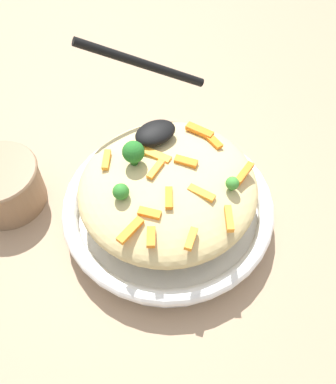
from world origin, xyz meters
The scene contains 22 objects.
ground_plane centered at (0.00, 0.00, 0.00)m, with size 2.40×2.40×0.00m, color #9E7F60.
serving_bowl centered at (0.00, 0.00, 0.03)m, with size 0.29×0.29×0.05m.
pasta_mound centered at (0.00, 0.00, 0.08)m, with size 0.24×0.23×0.07m, color #D1BA7A.
carrot_piece_0 centered at (0.08, -0.05, 0.10)m, with size 0.04×0.01×0.01m, color orange.
carrot_piece_1 centered at (0.03, 0.00, 0.11)m, with size 0.03×0.01×0.01m, color orange.
carrot_piece_2 centered at (-0.03, -0.09, 0.10)m, with size 0.03×0.01×0.01m, color orange.
carrot_piece_3 centered at (0.02, -0.05, 0.11)m, with size 0.03×0.01×0.01m, color orange.
carrot_piece_4 centered at (-0.02, -0.03, 0.11)m, with size 0.03×0.01×0.01m, color orange.
carrot_piece_5 centered at (-0.06, -0.07, 0.10)m, with size 0.02×0.01×0.01m, color orange.
carrot_piece_6 centered at (-0.01, 0.01, 0.11)m, with size 0.03×0.01×0.01m, color orange.
carrot_piece_7 centered at (-0.05, -0.04, 0.11)m, with size 0.03×0.01×0.01m, color orange.
carrot_piece_8 centered at (-0.08, -0.05, 0.10)m, with size 0.04×0.01×0.01m, color orange.
carrot_piece_9 centered at (0.02, -0.09, 0.10)m, with size 0.03×0.01×0.01m, color orange.
carrot_piece_10 centered at (-0.05, 0.06, 0.10)m, with size 0.03×0.01×0.01m, color orange.
carrot_piece_11 centered at (0.00, 0.03, 0.11)m, with size 0.04×0.01×0.01m, color orange.
carrot_piece_12 centered at (0.08, 0.04, 0.10)m, with size 0.04×0.01×0.01m, color orange.
carrot_piece_13 centered at (0.08, 0.02, 0.10)m, with size 0.04×0.01×0.01m, color orange.
broccoli_floret_0 centered at (-0.07, 0.00, 0.11)m, with size 0.02×0.02×0.02m.
broccoli_floret_1 centered at (0.05, -0.06, 0.11)m, with size 0.02×0.02×0.02m.
broccoli_floret_2 centered at (-0.03, 0.04, 0.13)m, with size 0.03×0.03×0.04m.
serving_spoon centered at (0.03, 0.09, 0.14)m, with size 0.17×0.13×0.11m.
companion_bowl centered at (-0.18, 0.15, 0.04)m, with size 0.11×0.11×0.07m.
Camera 1 is at (-0.17, -0.27, 0.51)m, focal length 39.27 mm.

